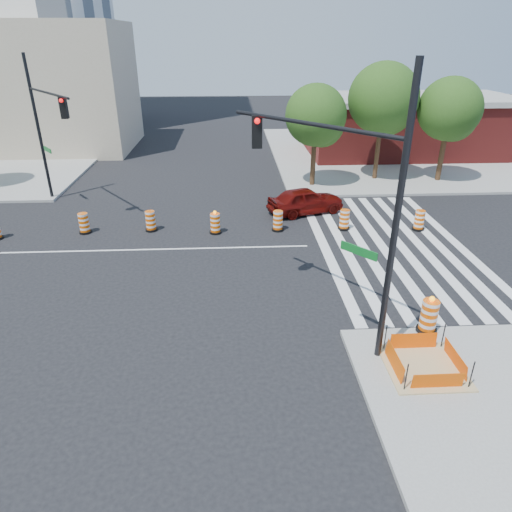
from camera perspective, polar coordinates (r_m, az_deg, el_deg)
The scene contains 20 objects.
ground at distance 21.48m, azimuth -12.37°, elevation 0.81°, with size 120.00×120.00×0.00m, color black.
sidewalk_ne at distance 40.90m, azimuth 18.05°, elevation 12.15°, with size 22.00×22.00×0.15m, color gray.
crosswalk_east at distance 22.44m, azimuth 16.40°, elevation 1.45°, with size 6.75×13.50×0.01m.
lane_centerline at distance 21.48m, azimuth -12.37°, elevation 0.82°, with size 14.00×0.12×0.01m, color silver.
excavation_pit at distance 14.46m, azimuth 20.24°, elevation -12.74°, with size 2.20×2.20×0.90m.
brick_storefront at distance 40.48m, azimuth 18.50°, elevation 15.22°, with size 16.50×8.50×4.60m.
beige_midrise at distance 44.25m, azimuth -25.08°, elevation 18.54°, with size 14.00×10.00×10.00m, color #B7A68C.
red_coupe at distance 25.36m, azimuth 6.22°, elevation 6.92°, with size 1.69×4.21×1.43m, color #560A07.
signal_pole_se at distance 13.20m, azimuth 10.98°, elevation 8.77°, with size 4.19×4.88×8.31m.
signal_pole_nw at distance 27.71m, azimuth -24.87°, elevation 15.26°, with size 3.67×4.92×7.94m.
pit_drum at distance 15.82m, azimuth 20.77°, elevation -7.14°, with size 0.67×0.67×1.31m.
tree_north_c at distance 29.43m, azimuth 7.53°, elevation 16.63°, with size 3.75×3.75×6.38m.
tree_north_d at distance 31.58m, azimuth 15.65°, elevation 18.01°, with size 4.44×4.44×7.54m.
tree_north_e at distance 32.59m, azimuth 23.05°, elevation 16.16°, with size 3.94×3.94×6.70m.
median_drum_2 at distance 24.15m, azimuth -20.69°, elevation 3.78°, with size 0.60×0.60×1.02m.
median_drum_3 at distance 23.49m, azimuth -13.03°, elevation 4.21°, with size 0.60×0.60×1.02m.
median_drum_4 at distance 22.67m, azimuth -5.12°, elevation 4.02°, with size 0.60×0.60×1.18m.
median_drum_5 at distance 22.93m, azimuth 2.75°, elevation 4.34°, with size 0.60×0.60×1.02m.
median_drum_6 at distance 23.49m, azimuth 10.98°, elevation 4.41°, with size 0.60×0.60×1.02m.
median_drum_7 at distance 24.41m, azimuth 19.72°, elevation 4.16°, with size 0.60×0.60×1.02m.
Camera 1 is at (3.55, -19.25, 8.84)m, focal length 32.00 mm.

